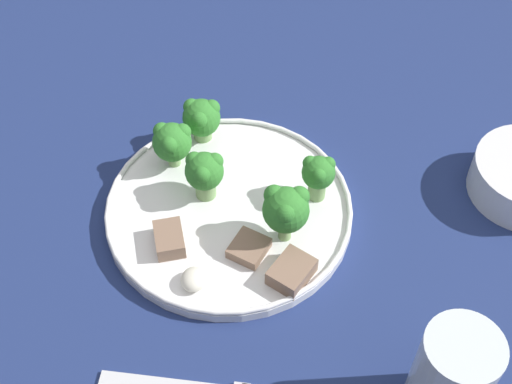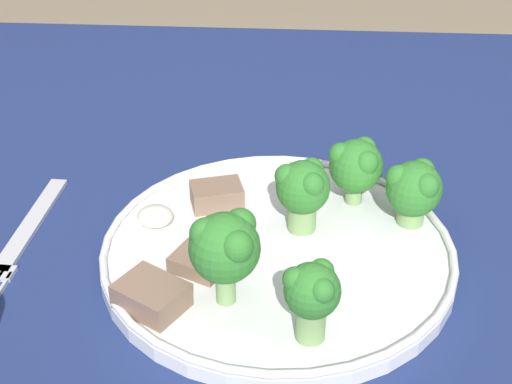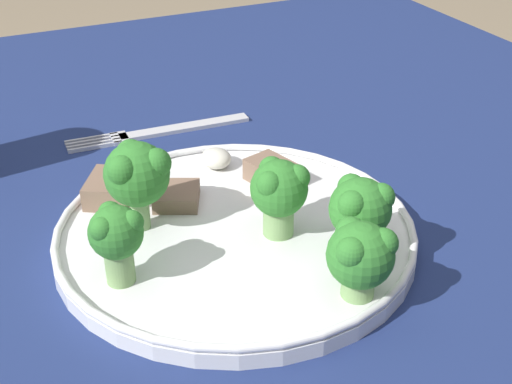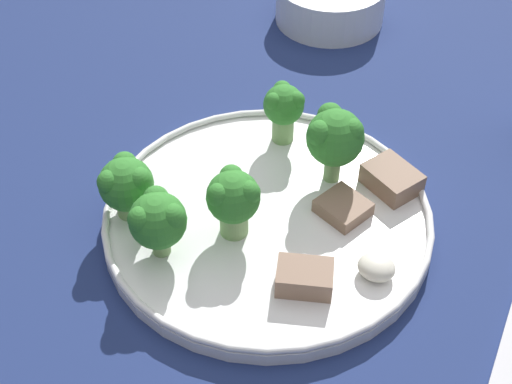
# 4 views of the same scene
# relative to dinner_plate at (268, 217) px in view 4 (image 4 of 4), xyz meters

# --- Properties ---
(table) EXTENTS (1.13, 1.12, 0.77)m
(table) POSITION_rel_dinner_plate_xyz_m (0.03, 0.03, -0.11)
(table) COLOR navy
(table) RESTS_ON ground_plane
(dinner_plate) EXTENTS (0.28, 0.28, 0.02)m
(dinner_plate) POSITION_rel_dinner_plate_xyz_m (0.00, 0.00, 0.00)
(dinner_plate) COLOR white
(dinner_plate) RESTS_ON table
(cream_bowl) EXTENTS (0.13, 0.13, 0.05)m
(cream_bowl) POSITION_rel_dinner_plate_xyz_m (-0.06, 0.34, 0.01)
(cream_bowl) COLOR silver
(cream_bowl) RESTS_ON table
(broccoli_floret_near_rim_left) EXTENTS (0.04, 0.04, 0.06)m
(broccoli_floret_near_rim_left) POSITION_rel_dinner_plate_xyz_m (-0.02, -0.03, 0.04)
(broccoli_floret_near_rim_left) COLOR #7FA866
(broccoli_floret_near_rim_left) RESTS_ON dinner_plate
(broccoli_floret_center_left) EXTENTS (0.05, 0.05, 0.06)m
(broccoli_floret_center_left) POSITION_rel_dinner_plate_xyz_m (-0.06, -0.07, 0.04)
(broccoli_floret_center_left) COLOR #7FA866
(broccoli_floret_center_left) RESTS_ON dinner_plate
(broccoli_floret_back_left) EXTENTS (0.04, 0.04, 0.06)m
(broccoli_floret_back_left) POSITION_rel_dinner_plate_xyz_m (-0.03, 0.10, 0.04)
(broccoli_floret_back_left) COLOR #7FA866
(broccoli_floret_back_left) RESTS_ON dinner_plate
(broccoli_floret_front_left) EXTENTS (0.05, 0.05, 0.07)m
(broccoli_floret_front_left) POSITION_rel_dinner_plate_xyz_m (0.03, 0.06, 0.05)
(broccoli_floret_front_left) COLOR #7FA866
(broccoli_floret_front_left) RESTS_ON dinner_plate
(broccoli_floret_center_back) EXTENTS (0.05, 0.05, 0.06)m
(broccoli_floret_center_back) POSITION_rel_dinner_plate_xyz_m (-0.11, -0.04, 0.04)
(broccoli_floret_center_back) COLOR #7FA866
(broccoli_floret_center_back) RESTS_ON dinner_plate
(meat_slice_front_slice) EXTENTS (0.05, 0.04, 0.02)m
(meat_slice_front_slice) POSITION_rel_dinner_plate_xyz_m (0.05, -0.06, 0.01)
(meat_slice_front_slice) COLOR #846651
(meat_slice_front_slice) RESTS_ON dinner_plate
(meat_slice_middle_slice) EXTENTS (0.05, 0.05, 0.01)m
(meat_slice_middle_slice) POSITION_rel_dinner_plate_xyz_m (0.06, 0.02, 0.01)
(meat_slice_middle_slice) COLOR #846651
(meat_slice_middle_slice) RESTS_ON dinner_plate
(meat_slice_rear_slice) EXTENTS (0.06, 0.05, 0.02)m
(meat_slice_rear_slice) POSITION_rel_dinner_plate_xyz_m (0.09, 0.07, 0.01)
(meat_slice_rear_slice) COLOR #846651
(meat_slice_rear_slice) RESTS_ON dinner_plate
(sauce_dollop) EXTENTS (0.03, 0.03, 0.02)m
(sauce_dollop) POSITION_rel_dinner_plate_xyz_m (0.10, -0.03, 0.01)
(sauce_dollop) COLOR silver
(sauce_dollop) RESTS_ON dinner_plate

